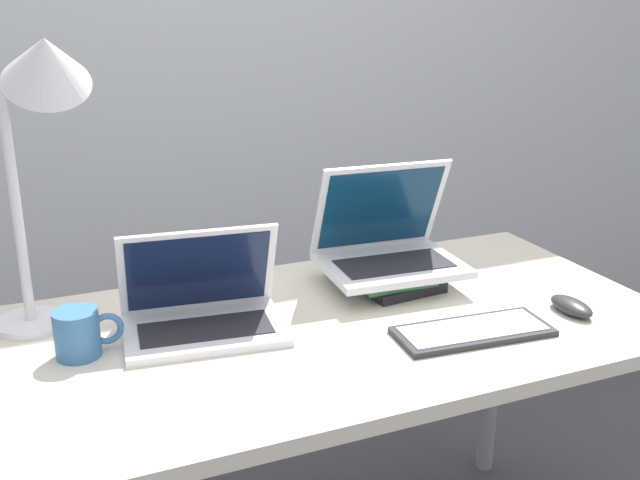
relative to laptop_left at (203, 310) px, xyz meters
The scene contains 8 objects.
desk 0.29m from the laptop_left, 15.27° to the right, with size 1.36×0.71×0.71m.
laptop_left is the anchor object (origin of this frame).
book_stack 0.45m from the laptop_left, ahead, with size 0.20×0.23×0.04m.
laptop_on_books 0.46m from the laptop_left, ahead, with size 0.32×0.26×0.23m.
wireless_keyboard 0.53m from the laptop_left, 25.37° to the right, with size 0.32×0.15×0.01m.
mouse 0.76m from the laptop_left, 16.84° to the right, with size 0.06×0.11×0.03m.
mug 0.24m from the laptop_left, behind, with size 0.13×0.08×0.09m.
desk_lamp 0.49m from the laptop_left, 154.42° to the left, with size 0.23×0.20×0.61m.
Camera 1 is at (-0.57, -0.90, 1.35)m, focal length 42.00 mm.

